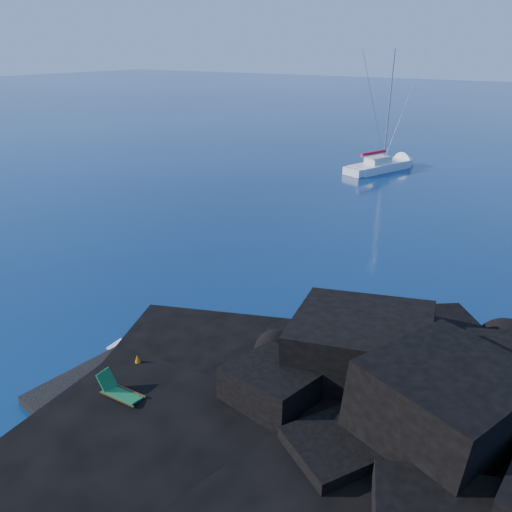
{
  "coord_description": "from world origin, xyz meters",
  "views": [
    {
      "loc": [
        15.51,
        -9.6,
        12.3
      ],
      "look_at": [
        2.11,
        10.67,
        2.0
      ],
      "focal_mm": 35.0,
      "sensor_mm": 36.0,
      "label": 1
    }
  ],
  "objects": [
    {
      "name": "ground",
      "position": [
        0.0,
        0.0,
        0.0
      ],
      "size": [
        400.0,
        400.0,
        0.0
      ],
      "primitive_type": "plane",
      "color": "#031438",
      "rests_on": "ground"
    },
    {
      "name": "headland",
      "position": [
        13.0,
        3.0,
        0.0
      ],
      "size": [
        24.0,
        24.0,
        3.6
      ],
      "primitive_type": null,
      "color": "black",
      "rests_on": "ground"
    },
    {
      "name": "beach",
      "position": [
        4.5,
        0.5,
        0.0
      ],
      "size": [
        9.08,
        6.86,
        0.7
      ],
      "primitive_type": "cube",
      "rotation": [
        0.0,
        0.0,
        -0.1
      ],
      "color": "black",
      "rests_on": "ground"
    },
    {
      "name": "surf_foam",
      "position": [
        5.0,
        5.0,
        0.0
      ],
      "size": [
        10.0,
        8.0,
        0.06
      ],
      "primitive_type": null,
      "color": "white",
      "rests_on": "ground"
    },
    {
      "name": "sailboat",
      "position": [
        -2.37,
        41.39,
        0.0
      ],
      "size": [
        6.16,
        11.66,
        12.07
      ],
      "primitive_type": null,
      "rotation": [
        0.0,
        0.0,
        -0.34
      ],
      "color": "white",
      "rests_on": "ground"
    },
    {
      "name": "deck_chair",
      "position": [
        3.47,
        -0.1,
        0.93
      ],
      "size": [
        1.72,
        0.83,
        1.15
      ],
      "primitive_type": null,
      "rotation": [
        0.0,
        0.0,
        0.06
      ],
      "color": "#166634",
      "rests_on": "beach"
    },
    {
      "name": "towel",
      "position": [
        4.35,
        1.18,
        0.38
      ],
      "size": [
        2.33,
        1.53,
        0.06
      ],
      "primitive_type": "cube",
      "rotation": [
        0.0,
        0.0,
        -0.26
      ],
      "color": "silver",
      "rests_on": "beach"
    },
    {
      "name": "sunbather",
      "position": [
        4.35,
        1.18,
        0.52
      ],
      "size": [
        1.74,
        0.83,
        0.22
      ],
      "primitive_type": null,
      "rotation": [
        0.0,
        0.0,
        -0.26
      ],
      "color": "tan",
      "rests_on": "towel"
    },
    {
      "name": "marker_cone",
      "position": [
        2.38,
        1.69,
        0.65
      ],
      "size": [
        0.41,
        0.41,
        0.61
      ],
      "primitive_type": "cone",
      "rotation": [
        0.0,
        0.0,
        0.02
      ],
      "color": "orange",
      "rests_on": "beach"
    }
  ]
}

